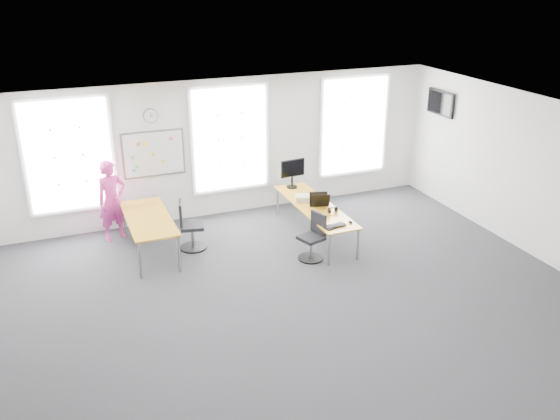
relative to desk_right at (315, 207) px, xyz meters
name	(u,v)px	position (x,y,z in m)	size (l,w,h in m)	color
floor	(287,300)	(-1.49, -2.15, -0.62)	(10.00, 10.00, 0.00)	#27272C
ceiling	(288,123)	(-1.49, -2.15, 2.38)	(10.00, 10.00, 0.00)	white
wall_back	(217,149)	(-1.49, 1.85, 0.88)	(10.00, 10.00, 0.00)	white
wall_front	(441,365)	(-1.49, -6.15, 0.88)	(10.00, 10.00, 0.00)	white
wall_right	(536,178)	(3.51, -2.15, 0.88)	(10.00, 10.00, 0.00)	white
window_left	(69,156)	(-4.49, 1.82, 1.08)	(1.60, 0.06, 2.20)	silver
window_mid	(230,139)	(-1.19, 1.82, 1.08)	(1.60, 0.06, 2.20)	silver
window_right	(354,126)	(1.81, 1.82, 1.08)	(1.60, 0.06, 2.20)	silver
desk_right	(315,207)	(0.00, 0.00, 0.00)	(0.72, 2.71, 0.66)	orange
desk_left	(148,220)	(-3.27, 0.44, 0.06)	(0.81, 2.03, 0.74)	orange
chair_right	(313,239)	(-0.46, -0.93, -0.22)	(0.51, 0.51, 0.90)	black
chair_left	(189,228)	(-2.52, 0.35, -0.18)	(0.53, 0.53, 0.99)	black
person	(112,200)	(-3.81, 1.37, 0.21)	(0.60, 0.39, 1.65)	#D1328E
whiteboard	(154,154)	(-2.84, 1.82, 0.93)	(1.20, 0.03, 0.90)	white
wall_clock	(150,116)	(-2.84, 1.82, 1.73)	(0.30, 0.30, 0.04)	gray
tv	(441,103)	(3.46, 0.85, 1.68)	(0.06, 0.90, 0.55)	black
keyboard	(335,226)	(-0.09, -1.09, 0.05)	(0.44, 0.16, 0.02)	black
mouse	(350,222)	(0.26, -1.04, 0.06)	(0.07, 0.11, 0.04)	black
lens_cap	(333,215)	(0.12, -0.58, 0.05)	(0.06, 0.06, 0.01)	black
headphones	(332,210)	(0.17, -0.46, 0.09)	(0.19, 0.10, 0.11)	black
laptop_sleeve	(319,200)	(0.06, -0.09, 0.19)	(0.38, 0.29, 0.30)	black
paper_stack	(304,198)	(-0.10, 0.33, 0.10)	(0.34, 0.25, 0.12)	beige
monitor	(292,171)	(-0.02, 1.14, 0.42)	(0.57, 0.23, 0.64)	black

